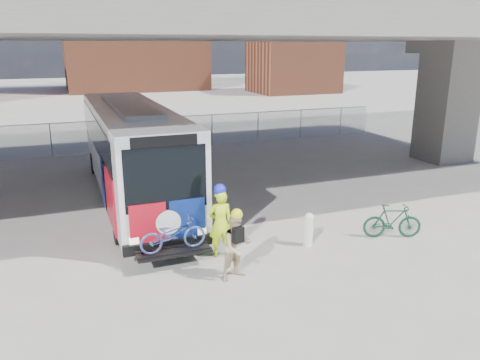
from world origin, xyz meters
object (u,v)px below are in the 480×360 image
cyclist_hivis (220,221)px  cyclist_tan (237,246)px  bus (132,145)px  bollard (309,228)px  bike_parked (392,221)px

cyclist_hivis → cyclist_tan: size_ratio=1.13×
bus → bollard: 7.94m
cyclist_hivis → bus: bearing=-72.9°
cyclist_tan → bike_parked: 5.48m
bollard → cyclist_tan: size_ratio=0.55×
bus → bike_parked: bearing=-46.0°
cyclist_tan → bike_parked: cyclist_tan is taller
cyclist_hivis → cyclist_tan: bearing=92.4°
bus → bollard: bearing=-58.5°
cyclist_hivis → bike_parked: (5.38, -0.72, -0.48)m
bus → cyclist_hivis: size_ratio=6.09×
cyclist_hivis → bike_parked: bearing=176.8°
cyclist_tan → bus: bearing=85.2°
cyclist_hivis → bike_parked: size_ratio=1.18×
cyclist_hivis → bike_parked: 5.45m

